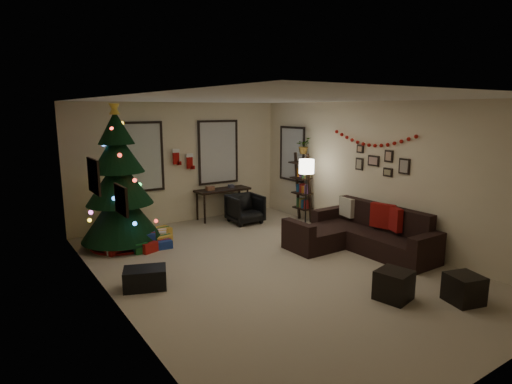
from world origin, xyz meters
TOP-DOWN VIEW (x-y plane):
  - floor at (0.00, 0.00)m, footprint 7.00×7.00m
  - ceiling at (0.00, 0.00)m, footprint 7.00×7.00m
  - wall_back at (0.00, 3.50)m, footprint 5.00×0.00m
  - wall_front at (0.00, -3.50)m, footprint 5.00×0.00m
  - wall_left at (-2.50, 0.00)m, footprint 0.00×7.00m
  - wall_right at (2.50, 0.00)m, footprint 0.00×7.00m
  - window_back_left at (-0.95, 3.47)m, footprint 1.05×0.06m
  - window_back_right at (0.95, 3.47)m, footprint 1.05×0.06m
  - window_right_wall at (2.47, 2.55)m, footprint 0.06×0.90m
  - christmas_tree at (-1.68, 2.49)m, footprint 1.48×1.48m
  - presents at (-1.38, 2.18)m, footprint 1.50×1.05m
  - sofa at (1.87, -0.18)m, footprint 1.68×2.45m
  - pillow_red_a at (2.21, -0.66)m, footprint 0.26×0.43m
  - pillow_red_b at (2.21, -0.41)m, footprint 0.22×0.46m
  - pillow_cream at (2.21, 0.48)m, footprint 0.17×0.39m
  - ottoman_near at (0.68, -1.89)m, footprint 0.50×0.50m
  - ottoman_far at (1.37, -2.48)m, footprint 0.51×0.51m
  - desk at (0.92, 3.22)m, footprint 1.31×0.47m
  - desk_chair at (1.13, 2.57)m, footprint 0.66×0.62m
  - bookshelf at (2.30, 1.96)m, footprint 0.30×0.47m
  - potted_plant at (2.30, 1.96)m, footprint 0.54×0.52m
  - floor_lamp at (1.95, 1.43)m, footprint 0.32×0.32m
  - art_map at (-2.48, 0.92)m, footprint 0.04×0.60m
  - art_abstract at (-2.48, -0.37)m, footprint 0.04×0.45m
  - gallery at (2.48, -0.07)m, footprint 0.03×1.25m
  - garland at (2.45, 0.13)m, footprint 0.08×1.90m
  - stocking_left at (-0.14, 3.40)m, footprint 0.20×0.05m
  - stocking_right at (0.19, 3.41)m, footprint 0.20×0.05m
  - storage_bin at (-2.00, 0.36)m, footprint 0.70×0.59m

SIDE VIEW (x-z plane):
  - floor at x=0.00m, z-range 0.00..0.00m
  - presents at x=-1.38m, z-range -0.04..0.26m
  - storage_bin at x=-2.00m, z-range 0.00..0.30m
  - ottoman_far at x=1.37m, z-range 0.00..0.39m
  - ottoman_near at x=0.68m, z-range 0.00..0.40m
  - sofa at x=1.87m, z-range -0.14..0.67m
  - desk_chair at x=1.13m, z-range 0.00..0.66m
  - desk at x=0.92m, z-range 0.27..0.98m
  - pillow_cream at x=2.21m, z-range 0.44..0.82m
  - pillow_red_a at x=2.21m, z-range 0.43..0.85m
  - pillow_red_b at x=2.21m, z-range 0.42..0.86m
  - bookshelf at x=2.30m, z-range -0.02..1.56m
  - christmas_tree at x=-1.68m, z-range -0.24..2.51m
  - floor_lamp at x=1.95m, z-range 0.51..2.02m
  - wall_left at x=-2.50m, z-range -2.15..4.85m
  - wall_right at x=2.50m, z-range -2.15..4.85m
  - wall_back at x=0.00m, z-range -1.15..3.85m
  - wall_front at x=0.00m, z-range -1.15..3.85m
  - stocking_right at x=0.19m, z-range 1.22..1.58m
  - art_abstract at x=-2.48m, z-range 1.32..1.67m
  - window_right_wall at x=2.47m, z-range 0.85..2.15m
  - stocking_left at x=-0.14m, z-range 1.34..1.70m
  - window_back_left at x=-0.95m, z-range 0.80..2.30m
  - window_back_right at x=0.95m, z-range 0.80..2.30m
  - gallery at x=2.48m, z-range 1.30..1.84m
  - art_map at x=-2.48m, z-range 1.36..1.86m
  - potted_plant at x=2.30m, z-range 1.56..2.04m
  - garland at x=2.45m, z-range 1.84..2.14m
  - ceiling at x=0.00m, z-range 2.70..2.70m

